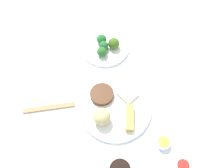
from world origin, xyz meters
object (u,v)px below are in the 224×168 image
broccoli_plate (105,47)px  sauce_ramekin_hot_mustard (163,143)px  sauce_ramekin_sweet_and_sour (182,166)px  chopsticks_pair (49,108)px  main_plate (115,108)px

broccoli_plate → sauce_ramekin_hot_mustard: 0.52m
sauce_ramekin_sweet_and_sour → chopsticks_pair: 0.57m
broccoli_plate → sauce_ramekin_sweet_and_sour: bearing=168.4°
broccoli_plate → sauce_ramekin_hot_mustard: bearing=166.9°
sauce_ramekin_sweet_and_sour → chopsticks_pair: size_ratio=0.25×
broccoli_plate → sauce_ramekin_sweet_and_sour: sauce_ramekin_sweet_and_sour is taller
broccoli_plate → sauce_ramekin_hot_mustard: size_ratio=4.27×
sauce_ramekin_sweet_and_sour → chopsticks_pair: bearing=26.1°
broccoli_plate → sauce_ramekin_sweet_and_sour: size_ratio=4.27×
sauce_ramekin_sweet_and_sour → chopsticks_pair: sauce_ramekin_sweet_and_sour is taller
main_plate → broccoli_plate: size_ratio=1.32×
sauce_ramekin_hot_mustard → chopsticks_pair: size_ratio=0.25×
chopsticks_pair → main_plate: bearing=-129.9°
broccoli_plate → sauce_ramekin_sweet_and_sour: 0.62m
main_plate → sauce_ramekin_hot_mustard: sauce_ramekin_hot_mustard is taller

